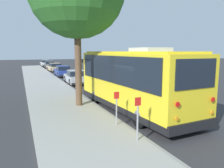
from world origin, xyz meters
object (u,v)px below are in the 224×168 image
(shuttle_bus, at_px, (132,78))
(sign_post_near, at_px, (138,118))
(sign_post_far, at_px, (117,108))
(parked_sedan_blue, at_px, (63,71))
(parked_sedan_silver, at_px, (76,77))
(parked_sedan_gray, at_px, (50,65))
(parked_sedan_white, at_px, (45,63))
(parked_sedan_tan, at_px, (55,67))

(shuttle_bus, distance_m, sign_post_near, 4.32)
(shuttle_bus, height_order, sign_post_far, shuttle_bus)
(shuttle_bus, height_order, parked_sedan_blue, shuttle_bus)
(sign_post_near, distance_m, sign_post_far, 1.73)
(parked_sedan_silver, xyz_separation_m, parked_sedan_blue, (6.98, 0.03, 0.00))
(parked_sedan_gray, bearing_deg, sign_post_far, 178.99)
(parked_sedan_blue, bearing_deg, sign_post_far, 176.69)
(shuttle_bus, xyz_separation_m, sign_post_near, (-3.83, 1.82, -0.84))
(parked_sedan_silver, height_order, parked_sedan_white, parked_sedan_white)
(parked_sedan_silver, height_order, parked_sedan_gray, parked_sedan_gray)
(parked_sedan_silver, bearing_deg, shuttle_bus, -176.33)
(parked_sedan_blue, distance_m, parked_sedan_tan, 7.33)
(parked_sedan_blue, bearing_deg, parked_sedan_silver, -178.97)
(parked_sedan_tan, xyz_separation_m, parked_sedan_gray, (7.42, -0.08, 0.01))
(parked_sedan_silver, xyz_separation_m, parked_sedan_tan, (14.31, -0.07, -0.00))
(shuttle_bus, xyz_separation_m, sign_post_far, (-2.09, 1.82, -0.90))
(parked_sedan_silver, relative_size, parked_sedan_white, 0.99)
(parked_sedan_gray, bearing_deg, parked_sedan_blue, -179.03)
(parked_sedan_blue, xyz_separation_m, parked_sedan_gray, (14.75, -0.18, 0.00))
(shuttle_bus, bearing_deg, parked_sedan_silver, -1.89)
(sign_post_near, bearing_deg, parked_sedan_silver, -5.69)
(parked_sedan_white, bearing_deg, parked_sedan_gray, 179.44)
(parked_sedan_blue, height_order, parked_sedan_tan, parked_sedan_blue)
(parked_sedan_blue, relative_size, parked_sedan_white, 1.01)
(parked_sedan_white, relative_size, sign_post_far, 3.23)
(parked_sedan_silver, height_order, parked_sedan_blue, parked_sedan_blue)
(parked_sedan_silver, distance_m, sign_post_near, 14.84)
(parked_sedan_silver, distance_m, parked_sedan_blue, 6.98)
(parked_sedan_tan, bearing_deg, parked_sedan_gray, -5.39)
(parked_sedan_gray, xyz_separation_m, sign_post_near, (-36.50, 1.62, 0.30))
(parked_sedan_tan, bearing_deg, shuttle_bus, 175.89)
(parked_sedan_white, height_order, sign_post_near, sign_post_near)
(shuttle_bus, distance_m, parked_sedan_silver, 11.00)
(parked_sedan_tan, xyz_separation_m, parked_sedan_white, (13.11, 0.08, 0.01))
(parked_sedan_gray, distance_m, sign_post_near, 36.54)
(sign_post_far, bearing_deg, parked_sedan_gray, -2.67)
(parked_sedan_silver, bearing_deg, sign_post_near, 176.13)
(parked_sedan_tan, relative_size, parked_sedan_gray, 1.11)
(parked_sedan_gray, relative_size, sign_post_near, 2.84)
(parked_sedan_gray, xyz_separation_m, sign_post_far, (-34.77, 1.62, 0.24))
(parked_sedan_blue, relative_size, parked_sedan_tan, 0.96)
(parked_sedan_silver, xyz_separation_m, parked_sedan_gray, (21.73, -0.15, 0.00))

